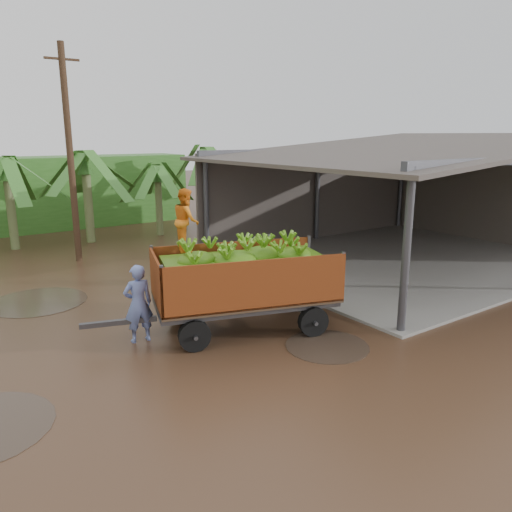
% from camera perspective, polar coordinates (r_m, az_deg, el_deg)
% --- Properties ---
extents(ground, '(100.00, 100.00, 0.00)m').
position_cam_1_polar(ground, '(12.57, -13.74, -8.58)').
color(ground, black).
rests_on(ground, ground).
extents(packing_shed, '(12.78, 10.80, 4.76)m').
position_cam_1_polar(packing_shed, '(20.44, 16.16, 7.04)').
color(packing_shed, gray).
rests_on(packing_shed, ground).
extents(banana_trailer, '(6.05, 3.30, 3.48)m').
position_cam_1_polar(banana_trailer, '(12.06, -1.44, -2.54)').
color(banana_trailer, '#9A4016').
rests_on(banana_trailer, ground).
extents(man_blue, '(0.71, 0.50, 1.84)m').
position_cam_1_polar(man_blue, '(11.78, -13.32, -5.31)').
color(man_blue, '#6A7CC1').
rests_on(man_blue, ground).
extents(man_grey, '(1.06, 0.66, 1.67)m').
position_cam_1_polar(man_grey, '(15.79, 1.69, -0.41)').
color(man_grey, slate).
rests_on(man_grey, ground).
extents(utility_pole, '(1.20, 0.24, 7.83)m').
position_cam_1_polar(utility_pole, '(19.68, -20.48, 10.79)').
color(utility_pole, '#47301E').
rests_on(utility_pole, ground).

